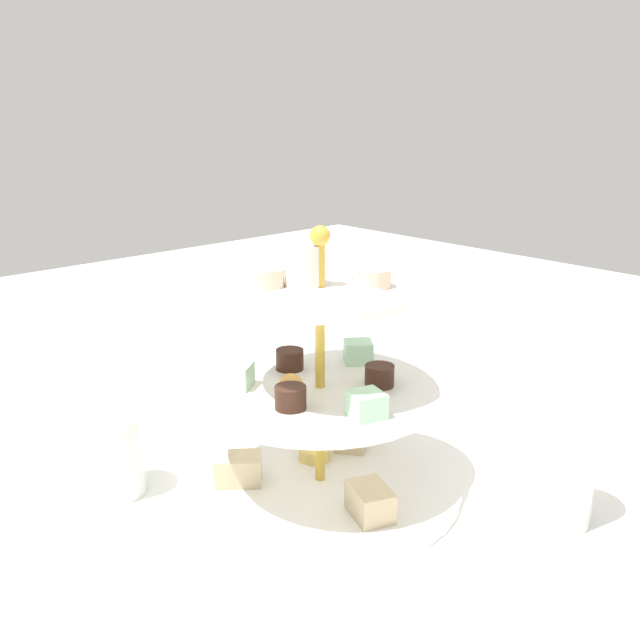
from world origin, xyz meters
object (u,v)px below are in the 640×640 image
Objects in this scene: water_glass_short_left at (215,386)px; water_glass_mid_back at (114,455)px; tiered_serving_stand at (319,412)px; teacup_with_saucer at (307,380)px; butter_knife_right at (462,405)px; water_glass_tall_right at (559,459)px.

water_glass_short_left is 0.22m from water_glass_mid_back.
water_glass_mid_back is (0.14, 0.16, -0.04)m from tiered_serving_stand.
water_glass_short_left is at bearing -63.57° from water_glass_mid_back.
teacup_with_saucer is 0.32m from water_glass_mid_back.
tiered_serving_stand is 3.50× the size of water_glass_mid_back.
butter_knife_right is (-0.21, -0.25, -0.03)m from water_glass_short_left.
tiered_serving_stand reaches higher than butter_knife_right.
butter_knife_right is (0.03, -0.28, -0.08)m from tiered_serving_stand.
water_glass_mid_back is at bearing 49.67° from tiered_serving_stand.
tiered_serving_stand is 0.30m from butter_knife_right.
water_glass_mid_back is at bearing 99.94° from teacup_with_saucer.
teacup_with_saucer is at bearing -108.22° from water_glass_short_left.
water_glass_tall_right is 1.54× the size of water_glass_mid_back.
water_glass_short_left is 0.81× the size of teacup_with_saucer.
teacup_with_saucer is at bearing -4.19° from water_glass_tall_right.
water_glass_tall_right is 1.77× the size of water_glass_short_left.
tiered_serving_stand reaches higher than water_glass_short_left.
water_glass_tall_right reaches higher than water_glass_mid_back.
water_glass_short_left is at bearing 36.56° from butter_knife_right.
butter_knife_right is (-0.17, -0.13, -0.02)m from teacup_with_saucer.
teacup_with_saucer is 0.21m from butter_knife_right.
butter_knife_right is 0.46m from water_glass_mid_back.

